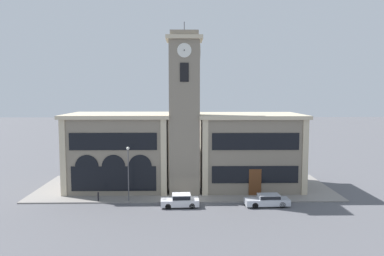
% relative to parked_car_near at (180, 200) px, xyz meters
% --- Properties ---
extents(ground_plane, '(300.00, 300.00, 0.00)m').
position_rel_parked_car_near_xyz_m(ground_plane, '(0.46, 1.33, -0.74)').
color(ground_plane, '#56565B').
extents(sidewalk_kerb, '(37.63, 13.74, 0.15)m').
position_rel_parked_car_near_xyz_m(sidewalk_kerb, '(0.46, 8.20, -0.66)').
color(sidewalk_kerb, gray).
rests_on(sidewalk_kerb, ground_plane).
extents(clock_tower, '(4.35, 4.35, 20.92)m').
position_rel_parked_car_near_xyz_m(clock_tower, '(0.46, 5.84, 9.19)').
color(clock_tower, gray).
rests_on(clock_tower, ground_plane).
extents(town_hall_left_wing, '(13.32, 9.75, 9.75)m').
position_rel_parked_car_near_xyz_m(town_hall_left_wing, '(-7.98, 8.51, 4.16)').
color(town_hall_left_wing, gray).
rests_on(town_hall_left_wing, ground_plane).
extents(town_hall_right_wing, '(13.39, 9.75, 9.69)m').
position_rel_parked_car_near_xyz_m(town_hall_right_wing, '(8.93, 8.52, 4.14)').
color(town_hall_right_wing, gray).
rests_on(town_hall_right_wing, ground_plane).
extents(parked_car_near, '(4.23, 2.04, 1.42)m').
position_rel_parked_car_near_xyz_m(parked_car_near, '(0.00, 0.00, 0.00)').
color(parked_car_near, silver).
rests_on(parked_car_near, ground_plane).
extents(parked_car_mid, '(4.91, 1.95, 1.33)m').
position_rel_parked_car_near_xyz_m(parked_car_mid, '(9.59, 0.00, -0.03)').
color(parked_car_mid, '#B2B7C1').
rests_on(parked_car_mid, ground_plane).
extents(street_lamp, '(0.36, 0.36, 6.21)m').
position_rel_parked_car_near_xyz_m(street_lamp, '(-5.91, 1.86, 3.45)').
color(street_lamp, '#4C4C51').
rests_on(street_lamp, sidewalk_kerb).
extents(bollard, '(0.18, 0.18, 1.06)m').
position_rel_parked_car_near_xyz_m(bollard, '(-9.35, 1.75, -0.07)').
color(bollard, black).
rests_on(bollard, sidewalk_kerb).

